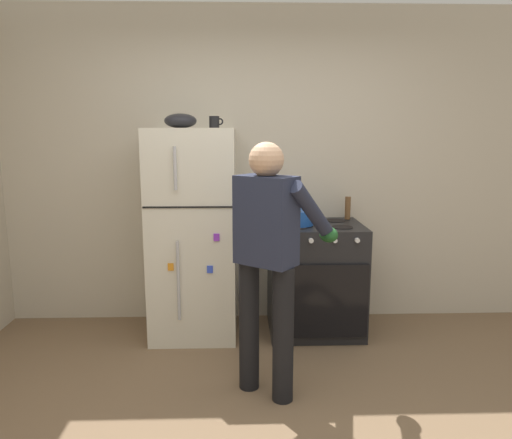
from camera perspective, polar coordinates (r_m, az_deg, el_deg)
name	(u,v)px	position (r m, az deg, el deg)	size (l,w,h in m)	color
kitchen_wall_back	(253,167)	(4.24, -0.36, 6.18)	(6.00, 0.10, 2.70)	beige
refrigerator	(193,233)	(3.95, -7.41, -1.64)	(0.68, 0.72, 1.68)	silver
stove_range	(315,278)	(4.07, 7.03, -6.94)	(0.76, 0.67, 0.92)	black
person_cook	(270,247)	(2.97, 1.64, -3.25)	(0.69, 0.74, 1.60)	black
red_pot	(298,217)	(3.89, 4.95, 0.24)	(0.36, 0.26, 0.12)	#19479E
coffee_mug	(215,122)	(3.91, -4.93, 11.41)	(0.11, 0.08, 0.10)	black
pepper_mill	(348,208)	(4.20, 10.80, 1.35)	(0.05, 0.05, 0.19)	brown
mixing_bowl	(181,121)	(3.88, -8.92, 11.47)	(0.25, 0.25, 0.11)	black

